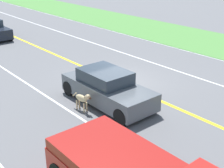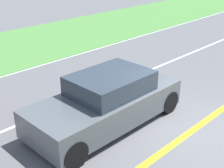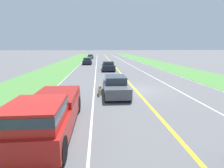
{
  "view_description": "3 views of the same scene",
  "coord_description": "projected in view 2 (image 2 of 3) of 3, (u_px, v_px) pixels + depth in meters",
  "views": [
    {
      "loc": [
        9.33,
        10.58,
        5.76
      ],
      "look_at": [
        2.1,
        1.97,
        1.11
      ],
      "focal_mm": 50.0,
      "sensor_mm": 36.0,
      "label": 1
    },
    {
      "loc": [
        -3.39,
        6.48,
        4.43
      ],
      "look_at": [
        2.03,
        0.99,
        1.0
      ],
      "focal_mm": 50.0,
      "sensor_mm": 36.0,
      "label": 2
    },
    {
      "loc": [
        3.14,
        14.2,
        3.56
      ],
      "look_at": [
        2.09,
        1.05,
        0.77
      ],
      "focal_mm": 28.0,
      "sensor_mm": 36.0,
      "label": 3
    }
  ],
  "objects": [
    {
      "name": "ground_plane",
      "position": [
        193.0,
        130.0,
        8.19
      ],
      "size": [
        400.0,
        400.0,
        0.0
      ],
      "primitive_type": "plane",
      "color": "#5B5B5E"
    },
    {
      "name": "centre_divider_line",
      "position": [
        193.0,
        130.0,
        8.18
      ],
      "size": [
        0.18,
        160.0,
        0.01
      ],
      "primitive_type": "cube",
      "color": "yellow",
      "rests_on": "ground"
    },
    {
      "name": "ego_car",
      "position": [
        107.0,
        102.0,
        8.22
      ],
      "size": [
        1.8,
        4.33,
        1.42
      ],
      "color": "#51565B",
      "rests_on": "ground"
    },
    {
      "name": "grass_verge_right",
      "position": [
        6.0,
        49.0,
        14.61
      ],
      "size": [
        6.0,
        160.0,
        0.03
      ],
      "primitive_type": "cube",
      "color": "#4C843D",
      "rests_on": "ground"
    },
    {
      "name": "lane_edge_line_right",
      "position": [
        42.0,
        65.0,
        12.68
      ],
      "size": [
        0.14,
        160.0,
        0.01
      ],
      "primitive_type": "cube",
      "color": "white",
      "rests_on": "ground"
    },
    {
      "name": "lane_dash_same_dir",
      "position": [
        102.0,
        90.0,
        10.43
      ],
      "size": [
        0.1,
        160.0,
        0.01
      ],
      "primitive_type": "cube",
      "color": "white",
      "rests_on": "ground"
    },
    {
      "name": "dog",
      "position": [
        80.0,
        92.0,
        9.09
      ],
      "size": [
        0.3,
        1.08,
        0.82
      ],
      "rotation": [
        0.0,
        0.0,
        0.13
      ],
      "color": "#D1B784",
      "rests_on": "ground"
    }
  ]
}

